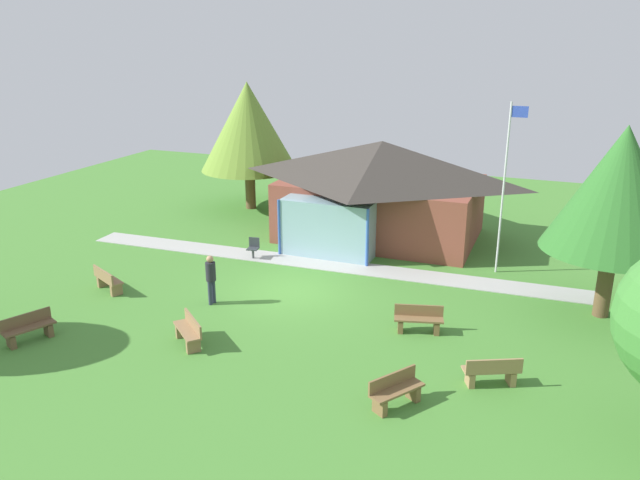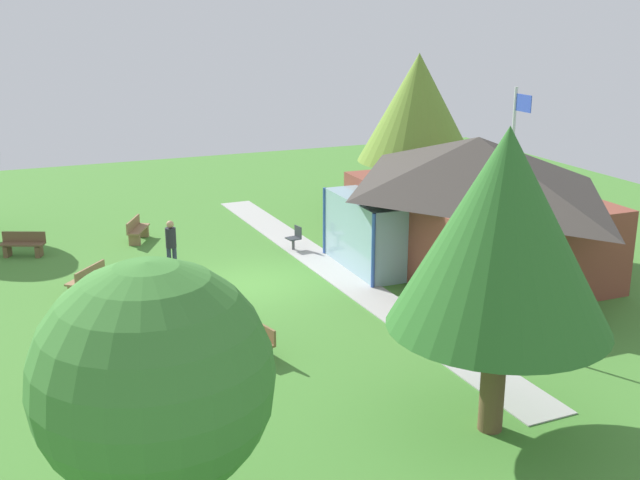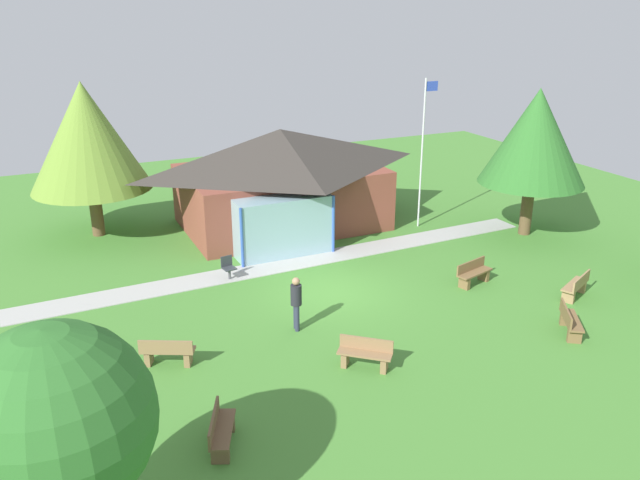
% 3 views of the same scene
% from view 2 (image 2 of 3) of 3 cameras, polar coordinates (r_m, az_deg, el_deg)
% --- Properties ---
extents(ground_plane, '(44.00, 44.00, 0.00)m').
position_cam_2_polar(ground_plane, '(24.62, -5.12, -3.24)').
color(ground_plane, '#478433').
extents(pavilion, '(9.43, 7.33, 4.33)m').
position_cam_2_polar(pavilion, '(26.07, 10.82, 2.84)').
color(pavilion, brown).
rests_on(pavilion, ground_plane).
extents(footpath, '(20.93, 1.97, 0.03)m').
position_cam_2_polar(footpath, '(25.60, 1.26, -2.36)').
color(footpath, '#ADADA8').
rests_on(footpath, ground_plane).
extents(flagpole, '(0.64, 0.08, 6.49)m').
position_cam_2_polar(flagpole, '(19.91, 13.50, 2.25)').
color(flagpole, silver).
rests_on(flagpole, ground_plane).
extents(bench_mid_right, '(1.56, 0.82, 0.84)m').
position_cam_2_polar(bench_mid_right, '(19.69, -4.84, -7.18)').
color(bench_mid_right, brown).
rests_on(bench_mid_right, ground_plane).
extents(bench_lawn_far_right, '(1.54, 1.05, 0.84)m').
position_cam_2_polar(bench_lawn_far_right, '(16.99, -9.97, -11.46)').
color(bench_lawn_far_right, '#9E7A51').
rests_on(bench_lawn_far_right, ground_plane).
extents(bench_front_center, '(1.43, 1.31, 0.84)m').
position_cam_2_polar(bench_front_center, '(24.77, -16.53, -2.78)').
color(bench_front_center, olive).
rests_on(bench_front_center, ground_plane).
extents(bench_front_left, '(1.00, 1.55, 0.84)m').
position_cam_2_polar(bench_front_left, '(29.06, -20.69, -0.34)').
color(bench_front_left, brown).
rests_on(bench_front_left, ground_plane).
extents(bench_front_right, '(1.19, 1.49, 0.84)m').
position_cam_2_polar(bench_front_right, '(18.64, -16.97, -9.33)').
color(bench_front_right, brown).
rests_on(bench_front_right, ground_plane).
extents(bench_mid_left, '(1.54, 1.06, 0.84)m').
position_cam_2_polar(bench_mid_left, '(29.72, -13.09, 0.68)').
color(bench_mid_left, olive).
rests_on(bench_mid_left, ground_plane).
extents(patio_chair_west, '(0.50, 0.50, 0.86)m').
position_cam_2_polar(patio_chair_west, '(27.88, -1.83, 0.09)').
color(patio_chair_west, '#33383D').
rests_on(patio_chair_west, ground_plane).
extents(visitor_strolling_lawn, '(0.34, 0.34, 1.74)m').
position_cam_2_polar(visitor_strolling_lawn, '(25.79, -10.73, -0.16)').
color(visitor_strolling_lawn, '#2D3347').
rests_on(visitor_strolling_lawn, ground_plane).
extents(tree_far_east, '(3.59, 3.59, 4.90)m').
position_cam_2_polar(tree_far_east, '(11.87, -11.97, -9.90)').
color(tree_far_east, brown).
rests_on(tree_far_east, ground_plane).
extents(tree_behind_pavilion_left, '(4.93, 4.93, 6.51)m').
position_cam_2_polar(tree_behind_pavilion_left, '(33.27, 7.08, 9.45)').
color(tree_behind_pavilion_left, brown).
rests_on(tree_behind_pavilion_left, ground_plane).
extents(tree_east_hedge, '(4.38, 4.38, 6.22)m').
position_cam_2_polar(tree_east_hedge, '(15.33, 13.12, 0.67)').
color(tree_east_hedge, brown).
rests_on(tree_east_hedge, ground_plane).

